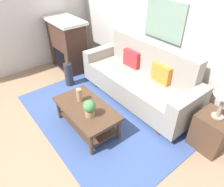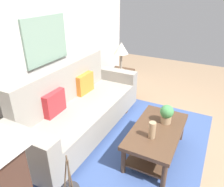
# 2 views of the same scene
# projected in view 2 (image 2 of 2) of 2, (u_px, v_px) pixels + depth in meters

# --- Properties ---
(ground_plane) EXTENTS (8.92, 8.92, 0.00)m
(ground_plane) POSITION_uv_depth(u_px,v_px,m) (169.00, 164.00, 2.81)
(ground_plane) COLOR #9E7F60
(wall_back) EXTENTS (4.92, 0.10, 2.70)m
(wall_back) POSITION_uv_depth(u_px,v_px,m) (41.00, 45.00, 3.01)
(wall_back) COLOR silver
(wall_back) RESTS_ON ground_plane
(area_rug) EXTENTS (2.94, 1.82, 0.01)m
(area_rug) POSITION_uv_depth(u_px,v_px,m) (133.00, 151.00, 3.02)
(area_rug) COLOR #3D5693
(area_rug) RESTS_ON ground_plane
(couch) EXTENTS (2.32, 0.84, 1.08)m
(couch) POSITION_uv_depth(u_px,v_px,m) (79.00, 109.00, 3.24)
(couch) COLOR gray
(couch) RESTS_ON ground_plane
(throw_pillow_crimson) EXTENTS (0.36, 0.14, 0.32)m
(throw_pillow_crimson) POSITION_uv_depth(u_px,v_px,m) (54.00, 103.00, 2.89)
(throw_pillow_crimson) COLOR red
(throw_pillow_crimson) RESTS_ON couch
(throw_pillow_orange) EXTENTS (0.36, 0.14, 0.32)m
(throw_pillow_orange) POSITION_uv_depth(u_px,v_px,m) (84.00, 83.00, 3.47)
(throw_pillow_orange) COLOR orange
(throw_pillow_orange) RESTS_ON couch
(coffee_table) EXTENTS (1.10, 0.60, 0.43)m
(coffee_table) POSITION_uv_depth(u_px,v_px,m) (156.00, 136.00, 2.83)
(coffee_table) COLOR #513826
(coffee_table) RESTS_ON ground_plane
(tabletop_vase) EXTENTS (0.09, 0.09, 0.22)m
(tabletop_vase) POSITION_uv_depth(u_px,v_px,m) (152.00, 130.00, 2.58)
(tabletop_vase) COLOR tan
(tabletop_vase) RESTS_ON coffee_table
(potted_plant_tabletop) EXTENTS (0.18, 0.18, 0.26)m
(potted_plant_tabletop) POSITION_uv_depth(u_px,v_px,m) (167.00, 113.00, 2.85)
(potted_plant_tabletop) COLOR tan
(potted_plant_tabletop) RESTS_ON coffee_table
(side_table) EXTENTS (0.44, 0.44, 0.56)m
(side_table) POSITION_uv_depth(u_px,v_px,m) (121.00, 83.00, 4.46)
(side_table) COLOR #513826
(side_table) RESTS_ON ground_plane
(table_lamp) EXTENTS (0.28, 0.28, 0.57)m
(table_lamp) POSITION_uv_depth(u_px,v_px,m) (121.00, 49.00, 4.14)
(table_lamp) COLOR gray
(table_lamp) RESTS_ON side_table
(floor_vase_branch_a) EXTENTS (0.02, 0.04, 0.36)m
(floor_vase_branch_a) POSITION_uv_depth(u_px,v_px,m) (69.00, 172.00, 1.81)
(floor_vase_branch_a) COLOR brown
(floor_vase_branch_a) RESTS_ON floor_vase
(floor_vase_branch_b) EXTENTS (0.05, 0.05, 0.36)m
(floor_vase_branch_b) POSITION_uv_depth(u_px,v_px,m) (65.00, 174.00, 1.79)
(floor_vase_branch_b) COLOR brown
(floor_vase_branch_b) RESTS_ON floor_vase
(floor_vase_branch_c) EXTENTS (0.03, 0.04, 0.36)m
(floor_vase_branch_c) POSITION_uv_depth(u_px,v_px,m) (69.00, 175.00, 1.78)
(floor_vase_branch_c) COLOR brown
(floor_vase_branch_c) RESTS_ON floor_vase
(framed_painting) EXTENTS (0.80, 0.03, 0.64)m
(framed_painting) POSITION_uv_depth(u_px,v_px,m) (46.00, 40.00, 2.99)
(framed_painting) COLOR gray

